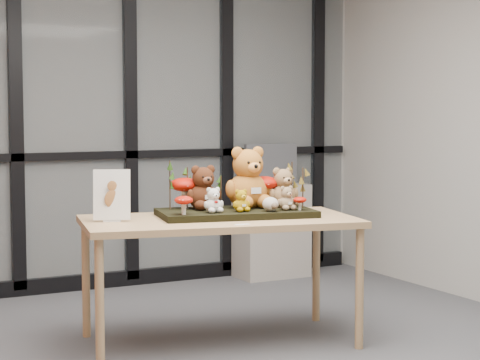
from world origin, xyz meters
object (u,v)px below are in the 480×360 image
bear_white_bow (213,199)px  sign_holder (112,197)px  mushroom_front_left (184,204)px  diorama_tray (236,213)px  bear_small_yellow (241,199)px  bear_beige_small (287,197)px  bear_tan_back (283,185)px  mushroom_front_right (300,203)px  plush_cream_hedgehog (270,203)px  bear_pooh_yellow (248,174)px  cabinet (271,231)px  monitor (271,164)px  display_table (219,229)px  bear_brown_medium (203,185)px  mushroom_back_left (185,191)px  mushroom_back_right (264,190)px

bear_white_bow → sign_holder: sign_holder is taller
mushroom_front_left → diorama_tray: bearing=12.3°
bear_small_yellow → bear_beige_small: bear_beige_small is taller
bear_tan_back → diorama_tray: bearing=-165.0°
bear_beige_small → mushroom_front_right: size_ratio=1.79×
bear_tan_back → mushroom_front_right: size_ratio=3.02×
plush_cream_hedgehog → bear_beige_small: bearing=21.2°
bear_pooh_yellow → bear_tan_back: 0.24m
bear_pooh_yellow → sign_holder: bear_pooh_yellow is taller
mushroom_front_right → cabinet: mushroom_front_right is taller
bear_pooh_yellow → bear_white_bow: bear_pooh_yellow is taller
plush_cream_hedgehog → monitor: 2.09m
display_table → bear_brown_medium: 0.30m
bear_tan_back → mushroom_back_left: bear_tan_back is taller
bear_beige_small → mushroom_back_right: mushroom_back_right is taller
mushroom_front_right → bear_tan_back: bearing=87.2°
bear_beige_small → mushroom_back_right: (-0.03, 0.24, 0.02)m
bear_tan_back → bear_small_yellow: size_ratio=1.83×
mushroom_back_right → bear_small_yellow: bearing=-144.4°
sign_holder → monitor: bearing=60.5°
bear_pooh_yellow → bear_small_yellow: 0.25m
bear_small_yellow → sign_holder: (-0.74, 0.21, 0.03)m
mushroom_front_left → monitor: size_ratio=0.25×
mushroom_back_right → sign_holder: bearing=178.7°
bear_pooh_yellow → mushroom_back_right: size_ratio=1.99×
display_table → mushroom_front_right: size_ratio=19.44×
bear_pooh_yellow → bear_beige_small: (0.15, -0.22, -0.13)m
bear_small_yellow → cabinet: bear_small_yellow is taller
diorama_tray → cabinet: 2.04m
bear_small_yellow → mushroom_front_right: bear_small_yellow is taller
bear_pooh_yellow → bear_tan_back: (0.23, -0.05, -0.07)m
bear_brown_medium → mushroom_back_right: 0.41m
bear_tan_back → mushroom_front_left: bearing=-160.3°
bear_small_yellow → bear_white_bow: bearing=-178.6°
bear_tan_back → display_table: bearing=-161.7°
display_table → diorama_tray: size_ratio=1.88×
mushroom_back_left → bear_pooh_yellow: bearing=-22.1°
diorama_tray → bear_beige_small: (0.27, -0.15, 0.10)m
display_table → bear_white_bow: bearing=-137.0°
diorama_tray → monitor: (1.17, 1.64, 0.17)m
mushroom_back_right → sign_holder: 1.00m
plush_cream_hedgehog → diorama_tray: bearing=141.2°
mushroom_back_left → monitor: 2.01m
bear_white_bow → monitor: size_ratio=0.34×
plush_cream_hedgehog → cabinet: (1.02, 1.80, -0.46)m
monitor → diorama_tray: bearing=-125.4°
plush_cream_hedgehog → mushroom_front_left: (-0.53, 0.09, 0.01)m
bear_beige_small → sign_holder: size_ratio=0.53×
diorama_tray → sign_holder: 0.77m
bear_small_yellow → sign_holder: size_ratio=0.49×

